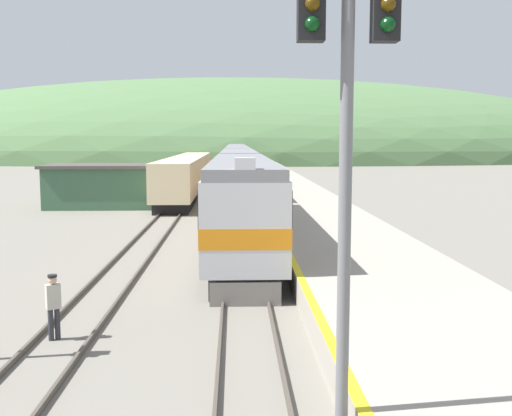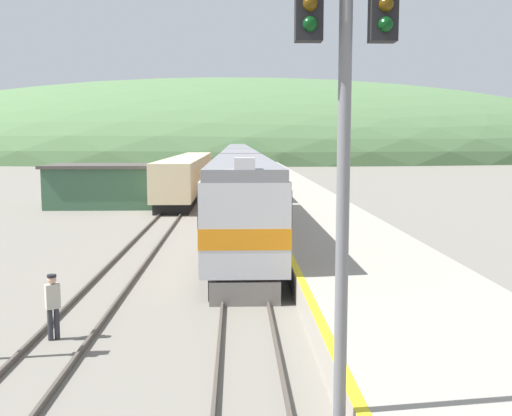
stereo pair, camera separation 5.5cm
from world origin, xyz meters
The scene contains 13 objects.
track_main centered at (0.00, 70.00, 0.08)m, with size 1.52×180.00×0.16m.
track_siding centered at (-4.79, 70.00, 0.08)m, with size 1.52×180.00×0.16m.
platform centered at (4.56, 50.00, 0.46)m, with size 5.91×140.00×0.92m.
distant_hills centered at (0.00, 157.77, 0.00)m, with size 219.63×98.83×41.82m.
station_shed centered at (-10.20, 42.65, 1.66)m, with size 9.00×5.67×3.28m.
express_train_lead_car centered at (0.00, 24.55, 2.34)m, with size 2.93×20.53×4.65m.
carriage_second centered at (0.00, 45.90, 2.33)m, with size 2.92×19.94×4.29m.
carriage_third centered at (0.00, 66.72, 2.33)m, with size 2.92×19.94×4.29m.
carriage_fourth centered at (0.00, 87.54, 2.33)m, with size 2.92×19.94×4.29m.
carriage_fifth centered at (0.00, 108.36, 2.33)m, with size 2.92×19.94×4.29m.
siding_train centered at (-4.79, 53.54, 1.84)m, with size 2.90×34.19×3.57m.
signal_mast_main centered at (1.36, 5.28, 5.70)m, with size 2.20×0.42×8.67m.
track_worker centered at (-5.05, 11.61, 0.99)m, with size 0.42×0.37×1.74m.
Camera 2 is at (-0.26, -3.72, 5.22)m, focal length 42.00 mm.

